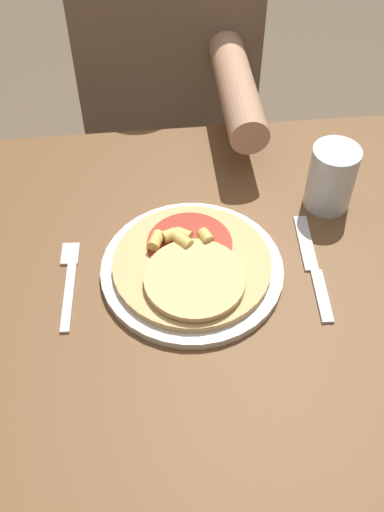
{
  "coord_description": "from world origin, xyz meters",
  "views": [
    {
      "loc": [
        -0.1,
        -0.55,
        1.5
      ],
      "look_at": [
        -0.04,
        0.05,
        0.8
      ],
      "focal_mm": 42.0,
      "sensor_mm": 36.0,
      "label": 1
    }
  ],
  "objects_px": {
    "pizza": "(192,265)",
    "person_diner": "(169,92)",
    "fork": "(69,279)",
    "knife": "(313,268)",
    "dining_table": "(216,335)",
    "plate": "(192,270)",
    "drinking_glass": "(331,178)"
  },
  "relations": [
    {
      "from": "fork",
      "to": "knife",
      "type": "height_order",
      "value": "same"
    },
    {
      "from": "plate",
      "to": "fork",
      "type": "distance_m",
      "value": 0.19
    },
    {
      "from": "fork",
      "to": "knife",
      "type": "bearing_deg",
      "value": -2.6
    },
    {
      "from": "plate",
      "to": "fork",
      "type": "height_order",
      "value": "plate"
    },
    {
      "from": "dining_table",
      "to": "fork",
      "type": "bearing_deg",
      "value": 167.38
    },
    {
      "from": "knife",
      "to": "person_diner",
      "type": "relative_size",
      "value": 0.19
    },
    {
      "from": "fork",
      "to": "drinking_glass",
      "type": "height_order",
      "value": "drinking_glass"
    },
    {
      "from": "plate",
      "to": "person_diner",
      "type": "xyz_separation_m",
      "value": [
        0.01,
        0.61,
        -0.08
      ]
    },
    {
      "from": "dining_table",
      "to": "person_diner",
      "type": "xyz_separation_m",
      "value": [
        -0.03,
        0.66,
        0.04
      ]
    },
    {
      "from": "dining_table",
      "to": "fork",
      "type": "relative_size",
      "value": 6.69
    },
    {
      "from": "pizza",
      "to": "drinking_glass",
      "type": "height_order",
      "value": "drinking_glass"
    },
    {
      "from": "dining_table",
      "to": "drinking_glass",
      "type": "relative_size",
      "value": 10.05
    },
    {
      "from": "plate",
      "to": "person_diner",
      "type": "distance_m",
      "value": 0.62
    },
    {
      "from": "fork",
      "to": "person_diner",
      "type": "bearing_deg",
      "value": 71.67
    },
    {
      "from": "dining_table",
      "to": "knife",
      "type": "distance_m",
      "value": 0.2
    },
    {
      "from": "pizza",
      "to": "person_diner",
      "type": "xyz_separation_m",
      "value": [
        0.01,
        0.62,
        -0.1
      ]
    },
    {
      "from": "person_diner",
      "to": "drinking_glass",
      "type": "bearing_deg",
      "value": -63.12
    },
    {
      "from": "person_diner",
      "to": "plate",
      "type": "bearing_deg",
      "value": -90.74
    },
    {
      "from": "fork",
      "to": "person_diner",
      "type": "distance_m",
      "value": 0.64
    },
    {
      "from": "pizza",
      "to": "knife",
      "type": "height_order",
      "value": "pizza"
    },
    {
      "from": "knife",
      "to": "person_diner",
      "type": "xyz_separation_m",
      "value": [
        -0.19,
        0.62,
        -0.08
      ]
    },
    {
      "from": "plate",
      "to": "drinking_glass",
      "type": "xyz_separation_m",
      "value": [
        0.25,
        0.13,
        0.05
      ]
    },
    {
      "from": "dining_table",
      "to": "knife",
      "type": "bearing_deg",
      "value": 11.99
    },
    {
      "from": "dining_table",
      "to": "plate",
      "type": "distance_m",
      "value": 0.13
    },
    {
      "from": "plate",
      "to": "pizza",
      "type": "distance_m",
      "value": 0.02
    },
    {
      "from": "dining_table",
      "to": "plate",
      "type": "xyz_separation_m",
      "value": [
        -0.04,
        0.05,
        0.12
      ]
    },
    {
      "from": "dining_table",
      "to": "person_diner",
      "type": "distance_m",
      "value": 0.66
    },
    {
      "from": "dining_table",
      "to": "drinking_glass",
      "type": "xyz_separation_m",
      "value": [
        0.22,
        0.18,
        0.17
      ]
    },
    {
      "from": "fork",
      "to": "drinking_glass",
      "type": "relative_size",
      "value": 1.5
    },
    {
      "from": "pizza",
      "to": "dining_table",
      "type": "bearing_deg",
      "value": -48.83
    },
    {
      "from": "dining_table",
      "to": "plate",
      "type": "relative_size",
      "value": 4.09
    },
    {
      "from": "dining_table",
      "to": "fork",
      "type": "height_order",
      "value": "fork"
    }
  ]
}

